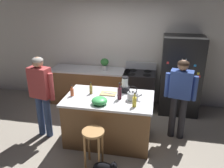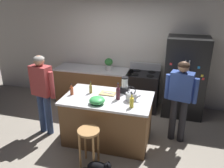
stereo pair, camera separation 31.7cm
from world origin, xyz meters
name	(u,v)px [view 1 (the left image)]	position (x,y,z in m)	size (l,w,h in m)	color
ground_plane	(109,139)	(0.00, 0.00, 0.00)	(14.00, 14.00, 0.00)	#9E9384
back_wall	(125,50)	(0.00, 1.95, 1.35)	(8.00, 0.10, 2.70)	silver
kitchen_island	(109,119)	(0.00, 0.00, 0.46)	(1.63, 0.99, 0.91)	brown
back_counter_run	(91,86)	(-0.80, 1.55, 0.46)	(2.00, 0.64, 0.91)	brown
refrigerator	(181,76)	(1.38, 1.50, 0.91)	(0.90, 0.73, 1.83)	black
stove_range	(139,90)	(0.44, 1.52, 0.47)	(0.76, 0.65, 1.09)	black
person_by_island_left	(41,90)	(-1.30, -0.09, 0.99)	(0.60, 0.30, 1.64)	#384C7A
person_by_sink_right	(180,92)	(1.29, 0.35, 0.97)	(0.60, 0.29, 1.60)	#26262B
bar_stool	(93,139)	(-0.09, -0.77, 0.52)	(0.36, 0.36, 0.67)	#B7844C
cat	(105,168)	(0.13, -0.94, 0.11)	(0.52, 0.18, 0.26)	black
potted_plant	(105,63)	(-0.43, 1.55, 1.09)	(0.20, 0.20, 0.30)	silver
blender_appliance	(125,86)	(0.25, 0.32, 1.04)	(0.17, 0.17, 0.31)	black
bottle_vinegar	(91,89)	(-0.37, 0.11, 1.00)	(0.06, 0.06, 0.24)	olive
bottle_soda	(134,102)	(0.50, -0.27, 1.01)	(0.07, 0.07, 0.26)	yellow
bottle_wine	(119,93)	(0.20, -0.03, 1.03)	(0.08, 0.08, 0.32)	#471923
bottle_cooking_sauce	(72,92)	(-0.69, -0.06, 0.99)	(0.06, 0.06, 0.22)	#B24C26
mixing_bowl	(99,101)	(-0.10, -0.30, 0.97)	(0.28, 0.28, 0.12)	#3FB259
tea_kettle	(133,96)	(0.44, -0.01, 0.99)	(0.28, 0.20, 0.27)	#B7BABF
cutting_board	(108,94)	(-0.04, 0.15, 0.92)	(0.30, 0.20, 0.02)	tan
chef_knife	(109,93)	(-0.02, 0.15, 0.93)	(0.22, 0.03, 0.01)	#B7BABF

